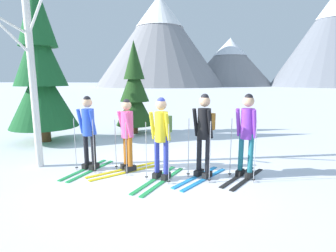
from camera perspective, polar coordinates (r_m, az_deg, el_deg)
The scene contains 10 objects.
ground_plane at distance 5.97m, azimuth -2.35°, elevation -10.72°, with size 400.00×400.00×0.00m, color white.
skier_in_blue at distance 6.36m, azimuth -17.11°, elevation -0.76°, with size 0.60×1.61×1.76m.
skier_in_pink at distance 6.07m, azimuth -9.02°, elevation -1.42°, with size 1.39×1.58×1.70m.
skier_in_yellow at distance 5.47m, azimuth -1.43°, elevation -1.72°, with size 0.73×1.80×1.77m.
skier_in_black at distance 5.62m, azimuth 7.97°, elevation -0.98°, with size 1.02×1.64×1.84m.
skier_in_purple at distance 5.81m, azimuth 16.92°, elevation -1.17°, with size 0.97×1.57×1.84m.
pine_tree_near at distance 9.83m, azimuth -26.25°, elevation 11.14°, with size 2.24×2.24×5.41m.
pine_tree_mid at distance 10.37m, azimuth -7.38°, elevation 7.46°, with size 1.50×1.50×3.63m.
birch_tree_tall at distance 6.94m, azimuth -27.78°, elevation 10.31°, with size 1.26×0.67×4.43m.
mountain_ridge_distant at distance 90.11m, azimuth 12.57°, elevation 17.18°, with size 90.63×49.60×28.72m.
Camera 1 is at (1.56, -5.36, 2.12)m, focal length 27.72 mm.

